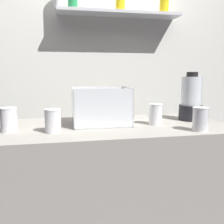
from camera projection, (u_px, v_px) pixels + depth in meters
name	position (u px, v px, depth m)	size (l,w,h in m)	color
counter	(112.00, 195.00, 1.56)	(1.40, 0.64, 0.90)	#9E998E
back_wall_unit	(95.00, 66.00, 2.18)	(2.60, 0.24, 2.50)	silver
carrot_display_bin	(101.00, 113.00, 1.52)	(0.34, 0.25, 0.22)	white
blender_pitcher	(191.00, 100.00, 1.64)	(0.15, 0.15, 0.32)	black
juice_cup_orange_far_left	(9.00, 121.00, 1.32)	(0.09, 0.09, 0.13)	white
juice_cup_mango_left	(53.00, 122.00, 1.31)	(0.09, 0.09, 0.12)	white
juice_cup_beet_middle	(155.00, 115.00, 1.50)	(0.08, 0.08, 0.13)	white
juice_cup_carrot_right	(200.00, 120.00, 1.34)	(0.09, 0.09, 0.13)	white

